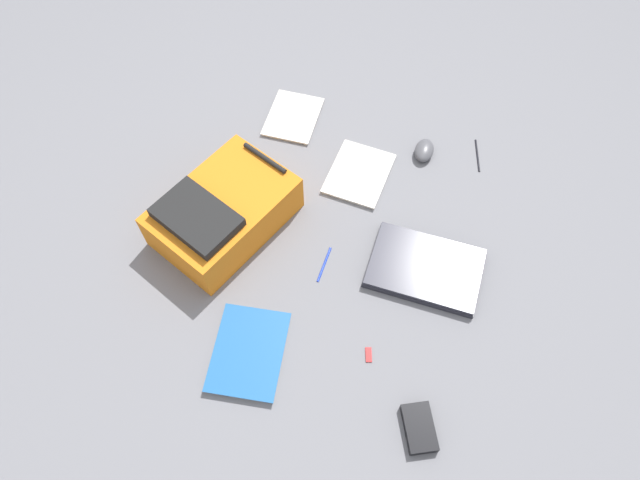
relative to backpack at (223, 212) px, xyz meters
The scene contains 11 objects.
ground_plane 0.31m from the backpack, 18.82° to the left, with size 3.66×3.66×0.00m, color slate.
backpack is the anchor object (origin of this frame).
laptop 0.68m from the backpack, ahead, with size 0.37×0.27×0.03m.
book_blue 0.53m from the backpack, 88.23° to the left, with size 0.21×0.26×0.01m.
book_red 0.47m from the backpack, 54.37° to the right, with size 0.26×0.32×0.02m.
book_manual 0.51m from the backpack, 47.17° to the left, with size 0.20×0.25×0.01m.
computer_mouse 0.76m from the backpack, 46.12° to the left, with size 0.07×0.11×0.04m, color #4C4C51.
power_brick 0.89m from the backpack, 26.23° to the right, with size 0.08×0.13×0.03m, color black.
pen_black 0.37m from the backpack, ahead, with size 0.01×0.01×0.13m, color #1933B2.
pen_blue 0.94m from the backpack, 40.85° to the left, with size 0.01×0.01×0.15m, color black.
usb_stick 0.65m from the backpack, 22.25° to the right, with size 0.02×0.05×0.01m, color #B21919.
Camera 1 is at (0.40, -0.91, 1.62)m, focal length 31.72 mm.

